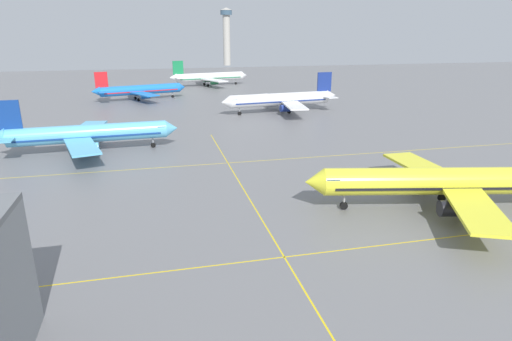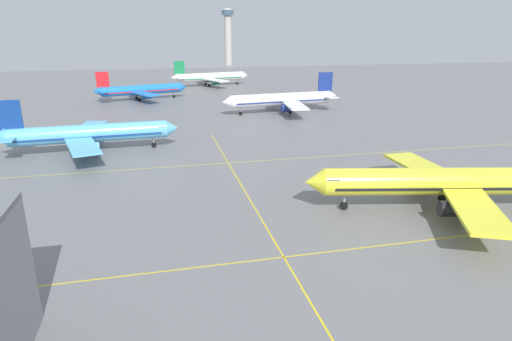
# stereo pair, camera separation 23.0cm
# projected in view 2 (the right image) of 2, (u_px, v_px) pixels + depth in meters

# --- Properties ---
(airliner_second_row) EXTENTS (39.15, 33.24, 12.25)m
(airliner_second_row) POSITION_uv_depth(u_px,v_px,m) (443.00, 182.00, 62.06)
(airliner_second_row) COLOR yellow
(airliner_second_row) RESTS_ON ground
(airliner_third_row) EXTENTS (37.70, 32.50, 11.72)m
(airliner_third_row) POSITION_uv_depth(u_px,v_px,m) (88.00, 134.00, 91.64)
(airliner_third_row) COLOR #5BB7E5
(airliner_third_row) RESTS_ON ground
(airliner_far_left_stand) EXTENTS (38.87, 33.34, 12.08)m
(airliner_far_left_stand) POSITION_uv_depth(u_px,v_px,m) (283.00, 99.00, 135.98)
(airliner_far_left_stand) COLOR white
(airliner_far_left_stand) RESTS_ON ground
(airliner_far_right_stand) EXTENTS (34.48, 29.38, 10.87)m
(airliner_far_right_stand) POSITION_uv_depth(u_px,v_px,m) (141.00, 90.00, 160.75)
(airliner_far_right_stand) COLOR blue
(airliner_far_right_stand) RESTS_ON ground
(airliner_distant_taxiway) EXTENTS (37.79, 32.09, 11.81)m
(airliner_distant_taxiway) POSITION_uv_depth(u_px,v_px,m) (210.00, 77.00, 201.51)
(airliner_distant_taxiway) COLOR white
(airliner_distant_taxiway) RESTS_ON ground
(taxiway_markings) EXTENTS (161.92, 125.81, 0.01)m
(taxiway_markings) POSITION_uv_depth(u_px,v_px,m) (284.00, 257.00, 49.83)
(taxiway_markings) COLOR yellow
(taxiway_markings) RESTS_ON ground
(control_tower) EXTENTS (8.82, 8.82, 40.22)m
(control_tower) POSITION_uv_depth(u_px,v_px,m) (228.00, 32.00, 313.79)
(control_tower) COLOR #ADA89E
(control_tower) RESTS_ON ground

